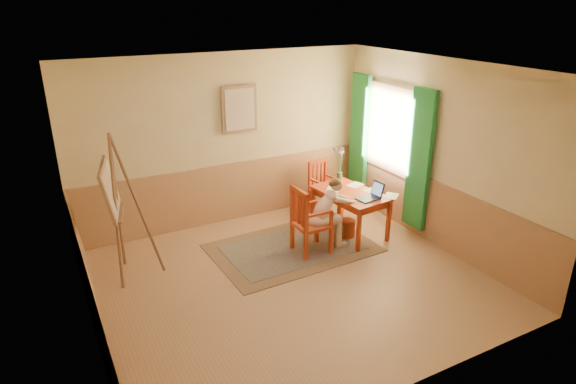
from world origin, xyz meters
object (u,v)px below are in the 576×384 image
laptop (371,195)px  easel (114,195)px  table (350,197)px  figure (327,211)px  chair_back (323,187)px  chair_left (309,221)px

laptop → easel: easel is taller
table → figure: (-0.59, -0.25, -0.02)m
chair_back → laptop: laptop is taller
figure → easel: 3.00m
easel → figure: bearing=-12.3°
easel → chair_back: bearing=8.9°
chair_back → figure: size_ratio=0.84×
figure → easel: size_ratio=0.55×
table → figure: size_ratio=1.15×
chair_left → figure: size_ratio=0.94×
table → laptop: 0.40m
chair_back → figure: 1.36m
table → laptop: bearing=-70.8°
easel → table: bearing=-6.2°
table → chair_left: bearing=-164.7°
easel → laptop: bearing=-11.6°
figure → laptop: size_ratio=2.67×
chair_left → chair_back: 1.53m
chair_left → laptop: size_ratio=2.52×
chair_back → laptop: size_ratio=2.25×
chair_left → table: bearing=15.3°
table → chair_left: 0.94m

